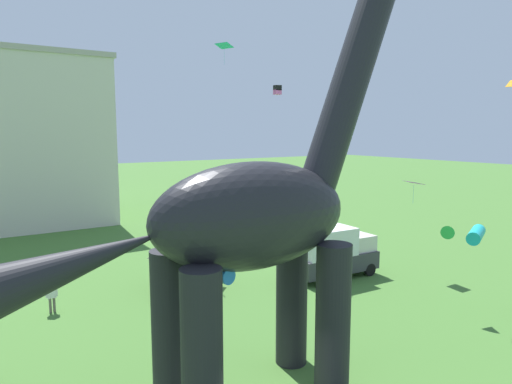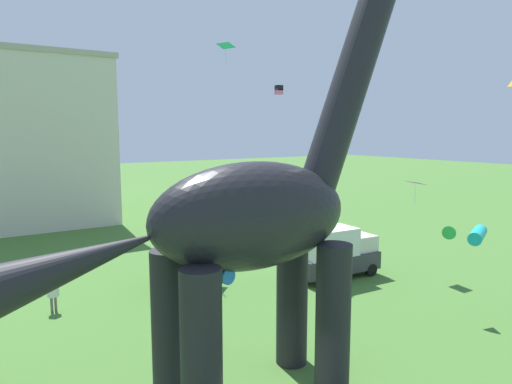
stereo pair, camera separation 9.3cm
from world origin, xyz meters
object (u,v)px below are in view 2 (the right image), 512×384
at_px(person_near_flyer, 53,294).
at_px(kite_high_left, 214,269).
at_px(kite_far_left, 226,46).
at_px(kite_mid_left, 471,234).
at_px(festival_canopy_tent, 185,245).
at_px(kite_drifting, 279,90).
at_px(kite_mid_right, 321,145).
at_px(parked_box_truck, 335,252).
at_px(dinosaur_sculpture, 251,216).
at_px(kite_far_right, 416,183).

xyz_separation_m(person_near_flyer, kite_high_left, (3.25, -11.36, 3.70)).
bearing_deg(kite_far_left, kite_mid_left, -77.60).
bearing_deg(festival_canopy_tent, kite_drifting, 11.09).
relative_size(person_near_flyer, festival_canopy_tent, 0.50).
height_order(kite_mid_right, kite_high_left, kite_mid_right).
distance_m(parked_box_truck, kite_mid_right, 8.49).
bearing_deg(kite_high_left, kite_drifting, 47.22).
distance_m(dinosaur_sculpture, kite_mid_right, 19.29).
xyz_separation_m(person_near_flyer, festival_canopy_tent, (7.15, -0.28, 1.60)).
bearing_deg(kite_far_right, person_near_flyer, 165.32).
bearing_deg(kite_high_left, kite_far_right, 18.46).
xyz_separation_m(kite_mid_right, kite_mid_left, (-1.27, -12.70, -3.99)).
height_order(kite_far_right, kite_mid_left, kite_far_right).
bearing_deg(parked_box_truck, kite_far_right, -16.75).
xyz_separation_m(person_near_flyer, kite_drifting, (14.92, 1.25, 10.93)).
xyz_separation_m(kite_drifting, kite_far_left, (-1.41, 4.72, 3.45)).
bearing_deg(person_near_flyer, kite_mid_left, -157.73).
distance_m(parked_box_truck, person_near_flyer, 16.24).
height_order(dinosaur_sculpture, person_near_flyer, dinosaur_sculpture).
distance_m(festival_canopy_tent, kite_high_left, 11.94).
bearing_deg(dinosaur_sculpture, kite_far_right, 8.98).
relative_size(kite_far_right, kite_mid_left, 0.62).
xyz_separation_m(dinosaur_sculpture, person_near_flyer, (-4.41, 11.81, -5.42)).
bearing_deg(person_near_flyer, kite_drifting, -119.21).
relative_size(dinosaur_sculpture, kite_far_left, 11.60).
distance_m(parked_box_truck, kite_high_left, 15.05).
relative_size(parked_box_truck, kite_far_right, 3.94).
relative_size(parked_box_truck, kite_drifting, 9.25).
xyz_separation_m(kite_high_left, kite_far_right, (17.64, 5.89, 1.18)).
xyz_separation_m(parked_box_truck, festival_canopy_tent, (-8.66, 3.37, 0.90)).
bearing_deg(kite_far_right, kite_mid_right, 108.92).
xyz_separation_m(kite_drifting, kite_mid_left, (2.45, -12.85, -7.78)).
xyz_separation_m(kite_drifting, kite_far_right, (5.97, -6.72, -6.04)).
distance_m(festival_canopy_tent, kite_far_left, 15.58).
distance_m(kite_mid_right, kite_far_left, 10.12).
distance_m(kite_drifting, kite_far_left, 6.02).
bearing_deg(kite_mid_left, parked_box_truck, 101.08).
bearing_deg(parked_box_truck, person_near_flyer, 170.05).
relative_size(dinosaur_sculpture, kite_high_left, 8.96).
relative_size(dinosaur_sculpture, kite_drifting, 28.55).
relative_size(dinosaur_sculpture, festival_canopy_tent, 5.59).
xyz_separation_m(parked_box_truck, kite_mid_right, (2.83, 4.75, 6.44)).
bearing_deg(parked_box_truck, kite_mid_right, 62.24).
bearing_deg(dinosaur_sculpture, parked_box_truck, 23.56).
height_order(parked_box_truck, person_near_flyer, parked_box_truck).
height_order(parked_box_truck, kite_far_left, kite_far_left).
relative_size(person_near_flyer, kite_high_left, 0.80).
xyz_separation_m(festival_canopy_tent, kite_mid_right, (11.49, 1.38, 5.55)).
distance_m(dinosaur_sculpture, festival_canopy_tent, 12.45).
height_order(person_near_flyer, kite_high_left, kite_high_left).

